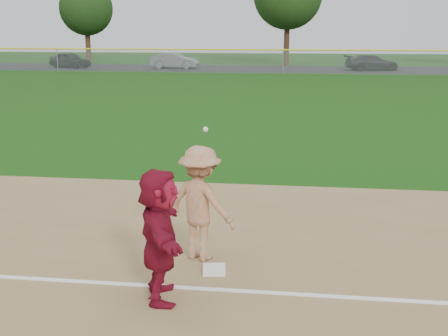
# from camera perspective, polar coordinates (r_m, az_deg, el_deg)

# --- Properties ---
(ground) EXTENTS (160.00, 160.00, 0.00)m
(ground) POSITION_cam_1_polar(r_m,az_deg,el_deg) (9.22, -1.23, -10.13)
(ground) COLOR #16450D
(ground) RESTS_ON ground
(foul_line) EXTENTS (60.00, 0.10, 0.01)m
(foul_line) POSITION_cam_1_polar(r_m,az_deg,el_deg) (8.50, -2.06, -12.16)
(foul_line) COLOR white
(foul_line) RESTS_ON infield_dirt
(parking_asphalt) EXTENTS (120.00, 10.00, 0.01)m
(parking_asphalt) POSITION_cam_1_polar(r_m,az_deg,el_deg) (54.46, 6.18, 9.99)
(parking_asphalt) COLOR black
(parking_asphalt) RESTS_ON ground
(first_base) EXTENTS (0.40, 0.40, 0.08)m
(first_base) POSITION_cam_1_polar(r_m,az_deg,el_deg) (9.02, -1.02, -10.28)
(first_base) COLOR white
(first_base) RESTS_ON infield_dirt
(base_runner) EXTENTS (1.01, 1.86, 1.92)m
(base_runner) POSITION_cam_1_polar(r_m,az_deg,el_deg) (7.90, -6.56, -6.80)
(base_runner) COLOR maroon
(base_runner) RESTS_ON infield_dirt
(car_left) EXTENTS (4.70, 3.35, 1.49)m
(car_left) POSITION_cam_1_polar(r_m,az_deg,el_deg) (57.69, -15.39, 10.54)
(car_left) COLOR black
(car_left) RESTS_ON parking_asphalt
(car_mid) EXTENTS (4.56, 1.68, 1.49)m
(car_mid) POSITION_cam_1_polar(r_m,az_deg,el_deg) (54.75, -5.04, 10.82)
(car_mid) COLOR slate
(car_mid) RESTS_ON parking_asphalt
(car_right) EXTENTS (5.16, 2.98, 1.41)m
(car_right) POSITION_cam_1_polar(r_m,az_deg,el_deg) (53.81, 14.78, 10.32)
(car_right) COLOR black
(car_right) RESTS_ON parking_asphalt
(first_base_play) EXTENTS (1.42, 1.16, 2.25)m
(first_base_play) POSITION_cam_1_polar(r_m,az_deg,el_deg) (9.23, -2.41, -3.61)
(first_base_play) COLOR #9E9EA0
(first_base_play) RESTS_ON infield_dirt
(outfield_fence) EXTENTS (110.00, 0.12, 110.00)m
(outfield_fence) POSITION_cam_1_polar(r_m,az_deg,el_deg) (48.37, 6.06, 11.81)
(outfield_fence) COLOR #999EA0
(outfield_fence) RESTS_ON ground
(tree_1) EXTENTS (5.80, 5.80, 8.75)m
(tree_1) POSITION_cam_1_polar(r_m,az_deg,el_deg) (65.62, -13.84, 15.44)
(tree_1) COLOR #3D2316
(tree_1) RESTS_ON ground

